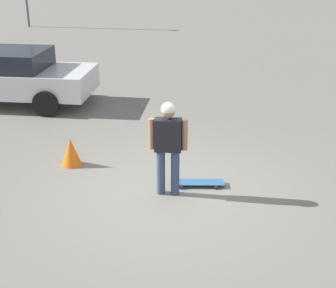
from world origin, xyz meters
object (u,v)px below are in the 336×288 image
(skateboard, at_px, (199,183))
(car_parked_near, at_px, (4,76))
(traffic_cone, at_px, (71,152))
(person, at_px, (168,141))

(skateboard, xyz_separation_m, car_parked_near, (4.21, 5.35, 0.69))
(traffic_cone, bearing_deg, person, -115.31)
(skateboard, bearing_deg, person, 27.43)
(person, bearing_deg, traffic_cone, 153.29)
(person, bearing_deg, skateboard, 31.89)
(skateboard, relative_size, traffic_cone, 1.64)
(skateboard, distance_m, traffic_cone, 2.55)
(person, distance_m, skateboard, 1.08)
(skateboard, height_order, traffic_cone, traffic_cone)
(car_parked_near, bearing_deg, skateboard, 142.10)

